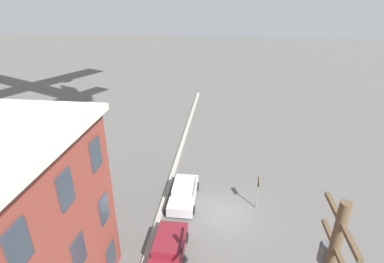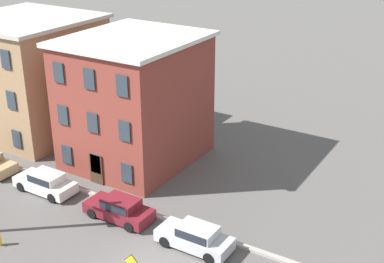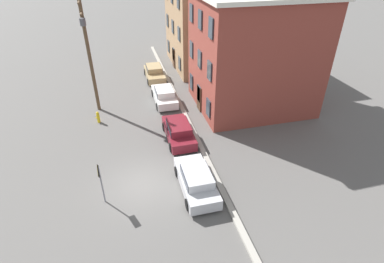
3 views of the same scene
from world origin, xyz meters
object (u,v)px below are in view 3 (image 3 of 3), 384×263
at_px(car_white, 164,95).
at_px(car_silver, 196,180).
at_px(fire_hydrant, 98,117).
at_px(caution_sign, 100,177).
at_px(car_tan, 154,72).
at_px(utility_pole, 88,50).
at_px(car_maroon, 179,131).

xyz_separation_m(car_white, car_silver, (11.93, -0.18, 0.00)).
bearing_deg(fire_hydrant, caution_sign, 2.42).
bearing_deg(car_white, fire_hydrant, -68.81).
height_order(car_tan, caution_sign, caution_sign).
bearing_deg(fire_hydrant, car_tan, 144.47).
relative_size(caution_sign, utility_pole, 0.28).
distance_m(car_maroon, utility_pole, 9.81).
bearing_deg(car_maroon, car_silver, -1.44).
distance_m(car_tan, caution_sign, 18.32).
relative_size(car_maroon, caution_sign, 1.63).
bearing_deg(fire_hydrant, car_silver, 30.54).
bearing_deg(car_tan, caution_sign, -17.24).
xyz_separation_m(car_silver, utility_pole, (-11.97, -5.69, 4.59)).
relative_size(car_silver, utility_pole, 0.46).
bearing_deg(car_silver, car_white, 179.15).
distance_m(car_maroon, caution_sign, 7.62).
bearing_deg(caution_sign, car_maroon, 133.87).
relative_size(car_tan, car_maroon, 1.00).
xyz_separation_m(car_tan, utility_pole, (5.82, -5.81, 4.59)).
relative_size(car_tan, car_white, 1.00).
bearing_deg(car_tan, car_maroon, 0.09).
height_order(car_white, car_maroon, same).
xyz_separation_m(car_white, caution_sign, (11.60, -5.48, 1.05)).
xyz_separation_m(car_silver, fire_hydrant, (-9.65, -5.69, -0.27)).
height_order(car_white, utility_pole, utility_pole).
bearing_deg(car_maroon, car_white, 179.66).
bearing_deg(car_silver, caution_sign, -93.51).
bearing_deg(car_white, car_tan, -179.45).
height_order(utility_pole, fire_hydrant, utility_pole).
bearing_deg(utility_pole, fire_hydrant, -0.20).
distance_m(car_maroon, car_silver, 5.56).
relative_size(car_white, car_silver, 1.00).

